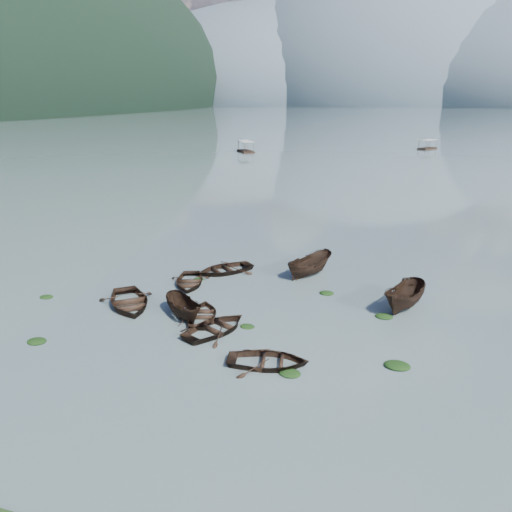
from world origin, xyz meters
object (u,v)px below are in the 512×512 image
(rowboat_0, at_px, (129,306))
(pontoon_centre, at_px, (427,149))
(rowboat_3, at_px, (202,317))
(pontoon_left, at_px, (246,152))

(rowboat_0, relative_size, pontoon_centre, 0.84)
(rowboat_3, distance_m, pontoon_centre, 115.05)
(rowboat_0, bearing_deg, pontoon_left, 64.97)
(rowboat_0, bearing_deg, rowboat_3, -40.75)
(rowboat_3, relative_size, pontoon_left, 0.58)
(rowboat_3, height_order, pontoon_centre, pontoon_centre)
(rowboat_0, height_order, pontoon_left, pontoon_left)
(rowboat_3, bearing_deg, rowboat_0, -17.83)
(rowboat_0, distance_m, pontoon_left, 95.63)
(pontoon_left, bearing_deg, rowboat_0, -109.93)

